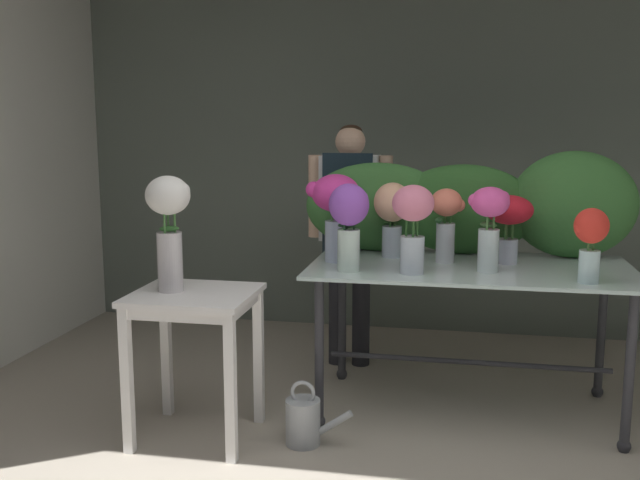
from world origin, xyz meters
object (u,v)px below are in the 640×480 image
display_table_glass (469,289)px  vase_white_roses_tall (169,224)px  watering_can (304,421)px  vase_fuchsia_ranunculus (489,220)px  side_table_white (194,315)px  vase_crimson_freesia (509,217)px  vase_magenta_anemones (335,204)px  vase_peach_lilies (393,212)px  vase_scarlet_tulips (590,240)px  florist (350,220)px  vase_coral_dahlias (446,219)px  vase_violet_peonies (349,218)px  vase_rosy_stock (413,221)px

display_table_glass → vase_white_roses_tall: size_ratio=2.98×
display_table_glass → watering_can: size_ratio=5.05×
display_table_glass → vase_fuchsia_ranunculus: 0.45m
display_table_glass → side_table_white: 1.53m
vase_crimson_freesia → vase_fuchsia_ranunculus: bearing=-114.7°
display_table_glass → vase_white_roses_tall: 1.69m
vase_magenta_anemones → watering_can: bearing=-95.7°
vase_peach_lilies → vase_scarlet_tulips: (1.03, -0.50, -0.05)m
florist → vase_scarlet_tulips: 1.69m
watering_can → vase_white_roses_tall: bearing=-178.9°
side_table_white → watering_can: bearing=1.4°
vase_peach_lilies → vase_magenta_anemones: 0.37m
vase_coral_dahlias → vase_crimson_freesia: bearing=5.6°
vase_violet_peonies → vase_peach_lilies: (0.19, 0.44, -0.02)m
vase_crimson_freesia → vase_peach_lilies: size_ratio=0.88×
display_table_glass → vase_coral_dahlias: 0.41m
side_table_white → vase_white_roses_tall: bearing=179.9°
watering_can → vase_crimson_freesia: bearing=34.8°
vase_crimson_freesia → vase_white_roses_tall: bearing=-157.2°
vase_violet_peonies → watering_can: 1.09m
vase_crimson_freesia → vase_violet_peonies: bearing=-156.4°
florist → vase_coral_dahlias: florist is taller
vase_scarlet_tulips → side_table_white: bearing=-171.4°
vase_scarlet_tulips → vase_violet_peonies: bearing=177.4°
vase_crimson_freesia → vase_rosy_stock: size_ratio=0.82×
vase_violet_peonies → vase_crimson_freesia: bearing=23.6°
vase_rosy_stock → vase_magenta_anemones: vase_magenta_anemones is taller
vase_fuchsia_ranunculus → vase_peach_lilies: bearing=149.5°
vase_magenta_anemones → vase_scarlet_tulips: vase_magenta_anemones is taller
florist → watering_can: 1.55m
vase_rosy_stock → vase_magenta_anemones: bearing=152.1°
display_table_glass → watering_can: (-0.82, -0.61, -0.60)m
side_table_white → vase_magenta_anemones: vase_magenta_anemones is taller
vase_white_roses_tall → display_table_glass: bearing=22.2°
side_table_white → vase_white_roses_tall: vase_white_roses_tall is taller
side_table_white → vase_magenta_anemones: (0.63, 0.59, 0.52)m
vase_rosy_stock → vase_coral_dahlias: vase_rosy_stock is taller
display_table_glass → vase_white_roses_tall: vase_white_roses_tall is taller
display_table_glass → side_table_white: bearing=-156.0°
display_table_glass → vase_scarlet_tulips: (0.57, -0.32, 0.35)m
vase_white_roses_tall → vase_violet_peonies: bearing=22.1°
florist → watering_can: size_ratio=4.63×
vase_violet_peonies → vase_rosy_stock: (0.34, -0.00, -0.00)m
vase_magenta_anemones → vase_coral_dahlias: (0.62, 0.10, -0.08)m
side_table_white → vase_white_roses_tall: (-0.12, 0.00, 0.47)m
vase_magenta_anemones → vase_fuchsia_ranunculus: bearing=-7.9°
vase_rosy_stock → florist: bearing=117.2°
vase_violet_peonies → vase_coral_dahlias: vase_violet_peonies is taller
vase_rosy_stock → vase_white_roses_tall: bearing=-163.8°
vase_fuchsia_ranunculus → vase_crimson_freesia: bearing=65.3°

